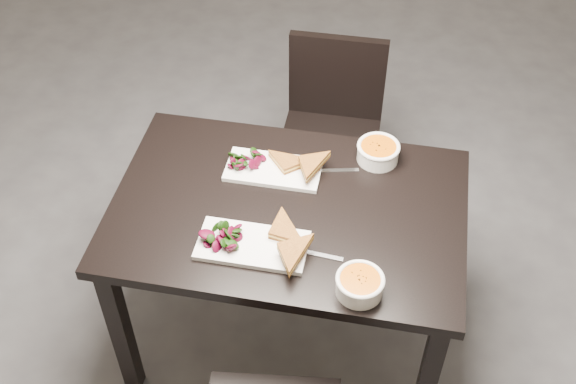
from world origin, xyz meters
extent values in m
plane|color=#47474C|center=(0.00, 0.00, 0.00)|extent=(5.00, 5.00, 0.00)
cube|color=black|center=(-0.09, -0.49, 0.73)|extent=(1.20, 0.80, 0.04)
cube|color=black|center=(-0.63, -0.83, 0.35)|extent=(0.06, 0.06, 0.71)
cube|color=black|center=(0.45, -0.83, 0.35)|extent=(0.06, 0.06, 0.71)
cube|color=black|center=(-0.63, -0.15, 0.35)|extent=(0.06, 0.06, 0.71)
cube|color=black|center=(0.45, -0.15, 0.35)|extent=(0.06, 0.06, 0.71)
cube|color=black|center=(-0.04, 0.22, 0.43)|extent=(0.42, 0.42, 0.04)
cube|color=black|center=(-0.22, 0.04, 0.21)|extent=(0.04, 0.04, 0.41)
cube|color=black|center=(0.14, 0.04, 0.21)|extent=(0.04, 0.04, 0.41)
cube|color=black|center=(-0.23, 0.40, 0.21)|extent=(0.04, 0.04, 0.41)
cube|color=black|center=(0.13, 0.40, 0.21)|extent=(0.04, 0.04, 0.41)
cube|color=black|center=(-0.05, 0.41, 0.65)|extent=(0.42, 0.04, 0.40)
cube|color=white|center=(-0.17, -0.69, 0.76)|extent=(0.35, 0.18, 0.02)
cylinder|color=white|center=(0.19, -0.80, 0.78)|extent=(0.14, 0.14, 0.06)
cylinder|color=orange|center=(0.19, -0.80, 0.80)|extent=(0.12, 0.12, 0.02)
torus|color=white|center=(0.19, -0.80, 0.81)|extent=(0.15, 0.15, 0.01)
cube|color=silver|center=(0.03, -0.68, 0.75)|extent=(0.18, 0.03, 0.00)
cube|color=white|center=(-0.18, -0.33, 0.76)|extent=(0.34, 0.17, 0.02)
cylinder|color=white|center=(0.18, -0.19, 0.78)|extent=(0.15, 0.15, 0.06)
cylinder|color=orange|center=(0.18, -0.19, 0.81)|extent=(0.13, 0.13, 0.02)
torus|color=white|center=(0.18, -0.19, 0.81)|extent=(0.16, 0.16, 0.01)
cube|color=silver|center=(0.03, -0.28, 0.75)|extent=(0.18, 0.05, 0.00)
camera|label=1|loc=(0.22, -2.13, 2.51)|focal=44.79mm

